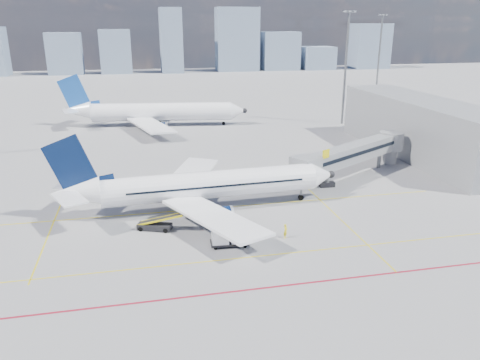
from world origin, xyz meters
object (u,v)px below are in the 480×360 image
at_px(main_aircraft, 200,186).
at_px(second_aircraft, 154,112).
at_px(belt_loader, 156,225).
at_px(ramp_worker, 286,231).
at_px(baggage_tug, 238,234).
at_px(cargo_dolly, 229,235).

bearing_deg(main_aircraft, second_aircraft, 91.23).
distance_m(belt_loader, ramp_worker, 14.89).
xyz_separation_m(baggage_tug, belt_loader, (-8.74, 4.63, -0.10)).
xyz_separation_m(main_aircraft, belt_loader, (-5.80, -4.97, -2.64)).
relative_size(baggage_tug, belt_loader, 0.41).
distance_m(main_aircraft, second_aircraft, 54.06).
height_order(main_aircraft, baggage_tug, main_aircraft).
bearing_deg(second_aircraft, main_aircraft, -78.07).
relative_size(belt_loader, ramp_worker, 3.41).
xyz_separation_m(second_aircraft, cargo_dolly, (5.32, -64.63, -2.00)).
bearing_deg(baggage_tug, ramp_worker, -22.77).
xyz_separation_m(cargo_dolly, ramp_worker, (6.42, 0.52, -0.40)).
height_order(baggage_tug, ramp_worker, ramp_worker).
relative_size(second_aircraft, baggage_tug, 18.48).
relative_size(baggage_tug, cargo_dolly, 0.55).
bearing_deg(belt_loader, baggage_tug, -7.06).
relative_size(second_aircraft, cargo_dolly, 10.21).
height_order(cargo_dolly, ramp_worker, cargo_dolly).
relative_size(cargo_dolly, belt_loader, 0.75).
height_order(second_aircraft, belt_loader, second_aircraft).
bearing_deg(belt_loader, second_aircraft, 108.70).
distance_m(cargo_dolly, belt_loader, 9.48).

